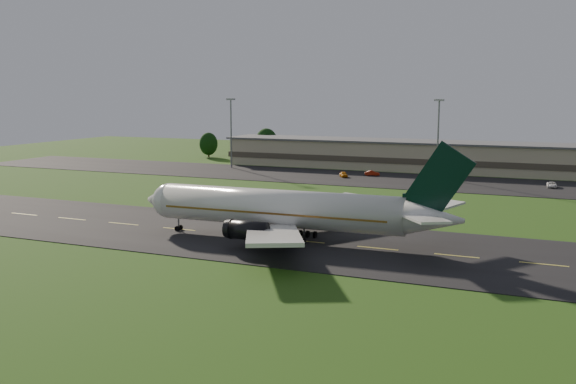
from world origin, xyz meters
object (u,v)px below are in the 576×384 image
at_px(terminal, 452,158).
at_px(light_mast_centre, 438,129).
at_px(service_vehicle_b, 372,173).
at_px(service_vehicle_c, 552,185).
at_px(airliner, 285,209).
at_px(light_mast_west, 231,125).
at_px(service_vehicle_a, 344,174).

distance_m(terminal, light_mast_centre, 18.45).
xyz_separation_m(service_vehicle_b, service_vehicle_c, (44.46, -4.49, -0.03)).
relative_size(terminal, service_vehicle_c, 31.80).
height_order(airliner, light_mast_west, light_mast_west).
bearing_deg(service_vehicle_a, service_vehicle_c, -28.52).
distance_m(light_mast_west, light_mast_centre, 60.00).
bearing_deg(light_mast_west, service_vehicle_b, -2.42).
distance_m(light_mast_west, service_vehicle_c, 88.80).
bearing_deg(light_mast_centre, terminal, 85.05).
height_order(light_mast_centre, service_vehicle_a, light_mast_centre).
relative_size(light_mast_west, service_vehicle_c, 4.46).
bearing_deg(light_mast_west, airliner, -57.14).
bearing_deg(airliner, light_mast_centre, 82.17).
relative_size(terminal, service_vehicle_b, 36.23).
bearing_deg(airliner, light_mast_west, 120.98).
bearing_deg(service_vehicle_c, service_vehicle_a, 177.57).
bearing_deg(terminal, light_mast_west, -165.24).
bearing_deg(terminal, service_vehicle_b, -135.14).
distance_m(terminal, light_mast_west, 64.10).
height_order(terminal, light_mast_centre, light_mast_centre).
height_order(light_mast_west, light_mast_centre, same).
bearing_deg(service_vehicle_b, terminal, -59.60).
distance_m(service_vehicle_b, service_vehicle_c, 44.69).
xyz_separation_m(service_vehicle_a, service_vehicle_c, (50.58, 1.21, -0.07)).
xyz_separation_m(airliner, service_vehicle_a, (-14.47, 72.44, -3.86)).
relative_size(service_vehicle_a, service_vehicle_c, 0.90).
xyz_separation_m(light_mast_west, service_vehicle_b, (43.30, -1.83, -11.98)).
distance_m(airliner, service_vehicle_c, 82.12).
bearing_deg(terminal, light_mast_centre, -94.95).
xyz_separation_m(service_vehicle_a, service_vehicle_b, (6.12, 5.70, -0.04)).
height_order(terminal, service_vehicle_b, terminal).
height_order(terminal, service_vehicle_a, terminal).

